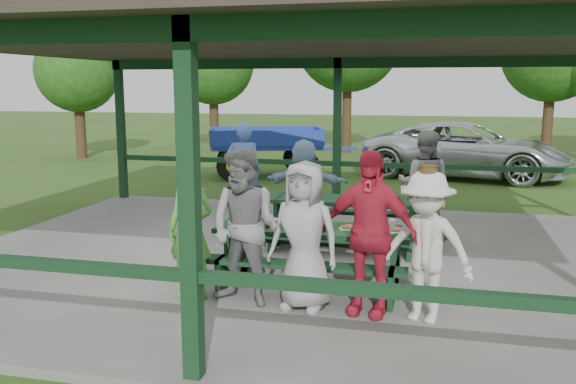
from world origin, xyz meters
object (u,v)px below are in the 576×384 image
(picnic_table_near, at_px, (313,249))
(spectator_grey, at_px, (424,185))
(spectator_blue, at_px, (243,172))
(contestant_grey_mid, at_px, (304,236))
(contestant_white_fedora, at_px, (426,247))
(contestant_grey_left, at_px, (245,228))
(spectator_lblue, at_px, (304,184))
(contestant_green, at_px, (191,230))
(contestant_red, at_px, (368,233))
(pickup_truck, at_px, (466,150))
(farm_trailer, at_px, (266,151))
(picnic_table_far, at_px, (345,216))

(picnic_table_near, height_order, spectator_grey, spectator_grey)
(picnic_table_near, bearing_deg, spectator_blue, 120.39)
(contestant_grey_mid, distance_m, spectator_grey, 3.80)
(picnic_table_near, bearing_deg, contestant_white_fedora, -31.07)
(contestant_grey_left, relative_size, spectator_lblue, 1.13)
(contestant_green, height_order, spectator_blue, spectator_blue)
(contestant_red, bearing_deg, pickup_truck, 93.46)
(contestant_grey_mid, distance_m, farm_trailer, 10.74)
(contestant_grey_mid, bearing_deg, contestant_white_fedora, 8.29)
(contestant_white_fedora, bearing_deg, spectator_grey, 110.31)
(contestant_grey_left, height_order, pickup_truck, contestant_grey_left)
(farm_trailer, bearing_deg, spectator_lblue, -88.43)
(contestant_grey_mid, relative_size, pickup_truck, 0.30)
(contestant_white_fedora, xyz_separation_m, pickup_truck, (0.89, 11.40, -0.13))
(picnic_table_far, height_order, farm_trailer, farm_trailer)
(spectator_lblue, relative_size, farm_trailer, 0.37)
(contestant_grey_mid, xyz_separation_m, spectator_grey, (1.21, 3.60, 0.05))
(spectator_blue, relative_size, farm_trailer, 0.43)
(spectator_blue, bearing_deg, contestant_green, 80.51)
(spectator_lblue, bearing_deg, farm_trailer, -65.86)
(spectator_grey, bearing_deg, pickup_truck, -91.73)
(contestant_grey_left, height_order, contestant_white_fedora, contestant_grey_left)
(picnic_table_far, height_order, contestant_grey_mid, contestant_grey_mid)
(picnic_table_near, height_order, farm_trailer, farm_trailer)
(picnic_table_near, xyz_separation_m, contestant_grey_mid, (0.06, -0.77, 0.36))
(contestant_red, relative_size, spectator_blue, 1.00)
(contestant_green, xyz_separation_m, pickup_truck, (3.55, 11.33, -0.14))
(spectator_blue, xyz_separation_m, pickup_truck, (4.24, 7.18, -0.23))
(spectator_blue, bearing_deg, spectator_grey, 151.33)
(contestant_grey_left, relative_size, spectator_grey, 1.01)
(picnic_table_far, relative_size, contestant_grey_left, 1.35)
(spectator_grey, distance_m, farm_trailer, 8.01)
(picnic_table_far, distance_m, farm_trailer, 8.17)
(contestant_white_fedora, height_order, pickup_truck, contestant_white_fedora)
(contestant_green, distance_m, contestant_white_fedora, 2.66)
(contestant_green, height_order, pickup_truck, contestant_green)
(contestant_grey_left, xyz_separation_m, spectator_lblue, (-0.12, 3.75, -0.11))
(contestant_red, relative_size, contestant_white_fedora, 1.09)
(contestant_white_fedora, relative_size, spectator_lblue, 1.06)
(contestant_grey_left, bearing_deg, contestant_green, -169.01)
(picnic_table_near, bearing_deg, contestant_grey_left, -128.04)
(contestant_red, bearing_deg, contestant_white_fedora, 5.45)
(picnic_table_near, distance_m, contestant_grey_left, 1.09)
(contestant_grey_mid, height_order, spectator_lblue, contestant_grey_mid)
(spectator_lblue, xyz_separation_m, pickup_truck, (3.00, 7.62, -0.11))
(spectator_blue, height_order, pickup_truck, spectator_blue)
(contestant_red, distance_m, spectator_blue, 4.98)
(picnic_table_far, xyz_separation_m, spectator_blue, (-2.09, 1.39, 0.44))
(spectator_lblue, xyz_separation_m, spectator_grey, (2.01, -0.12, 0.10))
(contestant_white_fedora, distance_m, pickup_truck, 11.43)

